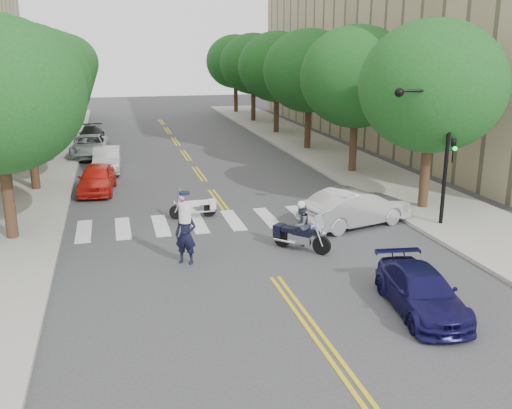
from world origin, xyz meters
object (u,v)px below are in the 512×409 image
object	(u,v)px
motorcycle_police	(299,228)
officer_standing	(186,235)
motorcycle_parked	(197,207)
convertible	(355,207)
sedan_blue	(421,291)

from	to	relation	value
motorcycle_police	officer_standing	bearing A→B (deg)	-39.06
motorcycle_parked	officer_standing	bearing A→B (deg)	164.68
motorcycle_parked	convertible	world-z (taller)	convertible
motorcycle_police	sedan_blue	bearing A→B (deg)	64.23
motorcycle_parked	convertible	size ratio (longest dim) A/B	0.43
motorcycle_parked	officer_standing	distance (m)	5.47
motorcycle_police	officer_standing	distance (m)	4.21
motorcycle_police	officer_standing	world-z (taller)	officer_standing
officer_standing	convertible	distance (m)	7.81
motorcycle_police	convertible	xyz separation A→B (m)	(3.19, 2.22, -0.05)
motorcycle_police	sedan_blue	xyz separation A→B (m)	(1.73, -5.63, -0.24)
motorcycle_police	officer_standing	size ratio (longest dim) A/B	0.92
officer_standing	convertible	world-z (taller)	officer_standing
sedan_blue	motorcycle_parked	bearing A→B (deg)	121.26
officer_standing	sedan_blue	distance (m)	8.00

